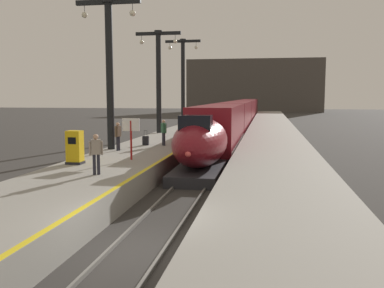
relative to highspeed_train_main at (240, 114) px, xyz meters
The scene contains 17 objects.
ground_plane 44.85m from the highspeed_train_main, 90.00° to the right, with size 260.00×260.00×0.00m, color #33302D.
platform_left 20.51m from the highspeed_train_main, 101.42° to the right, with size 4.80×110.00×1.05m, color gray.
platform_right 20.51m from the highspeed_train_main, 78.58° to the right, with size 4.80×110.00×1.05m, color gray.
platform_left_safety_stripe 20.15m from the highspeed_train_main, 95.04° to the right, with size 0.20×107.80×0.01m, color yellow.
rail_main_left 17.42m from the highspeed_train_main, 92.48° to the right, with size 0.08×110.00×0.12m, color slate.
rail_main_right 17.42m from the highspeed_train_main, 87.52° to the right, with size 0.08×110.00×0.12m, color slate.
highspeed_train_main is the anchor object (origin of this frame).
station_column_mid 32.17m from the highspeed_train_main, 100.67° to the right, with size 4.00×0.68×9.02m.
station_column_far 20.99m from the highspeed_train_main, 106.72° to the right, with size 4.00×0.68×8.86m.
station_column_distant 11.63m from the highspeed_train_main, 123.85° to the right, with size 4.00×0.68×9.56m.
passenger_near_edge 29.11m from the highspeed_train_main, 96.25° to the right, with size 0.42×0.44×1.69m.
passenger_mid_platform 32.35m from the highspeed_train_main, 99.30° to the right, with size 0.30×0.56×1.69m.
passenger_far_waiting 39.56m from the highspeed_train_main, 94.99° to the right, with size 0.53×0.36×1.69m.
rolling_suitcase 29.30m from the highspeed_train_main, 98.64° to the right, with size 0.40×0.22×0.98m.
ticket_machine_yellow 37.39m from the highspeed_train_main, 98.54° to the right, with size 0.76×0.62×1.60m.
departure_info_board 35.39m from the highspeed_train_main, 95.37° to the right, with size 0.90×0.10×2.12m.
terminus_back_wall 57.42m from the highspeed_train_main, 90.00° to the left, with size 36.00×2.00×14.00m, color #4C4742.
Camera 1 is at (3.47, -10.77, 4.30)m, focal length 39.20 mm.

